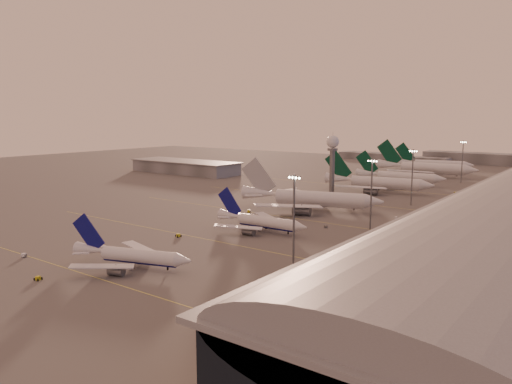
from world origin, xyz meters
The scene contains 26 objects.
ground centered at (0.00, 0.00, 0.00)m, with size 700.00×700.00×0.00m, color #575555.
taxiway_markings centered at (30.00, 56.00, 0.01)m, with size 180.00×185.25×0.02m.
hangar centered at (-120.00, 140.00, 4.32)m, with size 82.00×27.00×8.50m.
radar_tower centered at (5.00, 120.00, 20.95)m, with size 6.40×6.40×31.10m.
mast_a centered at (58.00, 0.00, 13.74)m, with size 3.60×0.56×25.00m.
mast_b centered at (55.00, 55.00, 13.74)m, with size 3.60×0.56×25.00m.
mast_c centered at (50.00, 110.00, 13.74)m, with size 3.60×0.56×25.00m.
mast_d centered at (48.00, 200.00, 13.74)m, with size 3.60×0.56×25.00m.
distant_horizon centered at (2.62, 325.14, 3.89)m, with size 165.00×37.50×9.00m.
narrowbody_near centered at (23.41, -24.49, 2.80)m, with size 34.19×26.84×13.81m.
narrowbody_mid centered at (26.03, 29.53, 2.90)m, with size 36.71×29.29×14.34m.
widebody_white centered at (20.06, 73.33, 3.76)m, with size 60.03×47.43×21.68m.
greentail_a centered at (22.50, 137.98, 3.71)m, with size 57.60×46.22×21.00m.
greentail_b centered at (21.08, 172.66, 3.38)m, with size 52.62×42.34×19.11m.
greentail_c centered at (20.88, 219.43, 4.19)m, with size 65.41×52.70×23.74m.
greentail_d centered at (14.14, 257.97, 3.51)m, with size 54.29×43.46×19.89m.
gsv_truck_a centered at (-8.77, -36.03, 1.16)m, with size 5.92×4.48×2.28m.
gsv_tug_near centered at (12.93, -44.69, 0.49)m, with size 2.62×3.68×0.96m.
gsv_catering_a centered at (60.41, -17.57, 1.82)m, with size 4.84×3.87×3.65m.
gsv_tug_mid centered at (8.98, 6.63, 0.52)m, with size 4.08×3.22×1.02m.
gsv_truck_b centered at (41.75, 47.54, 0.97)m, with size 4.82×2.05×1.90m.
gsv_truck_c centered at (2.86, 53.56, 1.22)m, with size 6.21×4.71×2.39m.
gsv_catering_b centered at (55.91, 77.72, 1.80)m, with size 4.63×2.61×3.60m.
gsv_tug_far centered at (3.97, 90.83, 0.54)m, with size 4.14×4.17×1.05m.
gsv_truck_d centered at (-15.78, 118.73, 1.19)m, with size 3.35×6.09×2.33m.
gsv_tug_hangar centered at (56.98, 154.78, 0.52)m, with size 3.75×2.53×1.00m.
Camera 1 is at (125.20, -106.49, 39.90)m, focal length 35.00 mm.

